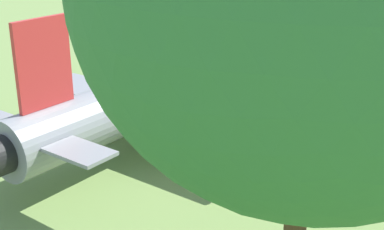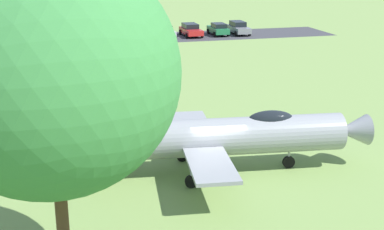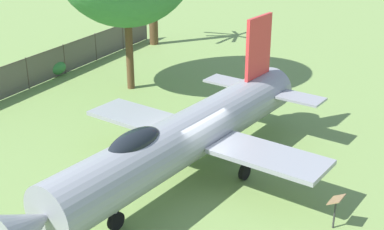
% 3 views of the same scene
% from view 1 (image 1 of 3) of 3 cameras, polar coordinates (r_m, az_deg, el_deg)
% --- Properties ---
extents(ground_plane, '(200.00, 200.00, 0.00)m').
position_cam_1_polar(ground_plane, '(19.71, -3.47, -2.66)').
color(ground_plane, '#75934C').
extents(display_jet, '(9.81, 14.41, 5.19)m').
position_cam_1_polar(display_jet, '(19.34, -2.85, 2.65)').
color(display_jet, gray).
rests_on(display_jet, ground_plane).
extents(info_plaque, '(0.52, 0.67, 1.14)m').
position_cam_1_polar(info_plaque, '(22.93, -14.25, 2.41)').
color(info_plaque, '#333333').
rests_on(info_plaque, ground_plane).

